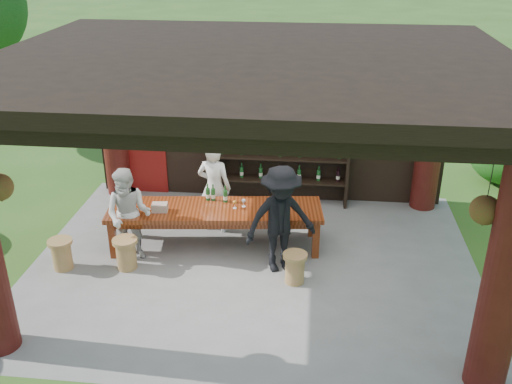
# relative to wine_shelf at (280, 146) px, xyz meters

# --- Properties ---
(ground) EXTENTS (90.00, 90.00, 0.00)m
(ground) POSITION_rel_wine_shelf_xyz_m (-0.26, -2.45, -1.20)
(ground) COLOR #2D5119
(ground) RESTS_ON ground
(pavilion) EXTENTS (7.50, 6.00, 3.60)m
(pavilion) POSITION_rel_wine_shelf_xyz_m (-0.27, -2.02, 0.93)
(pavilion) COLOR slate
(pavilion) RESTS_ON ground
(wine_shelf) EXTENTS (2.73, 0.42, 2.40)m
(wine_shelf) POSITION_rel_wine_shelf_xyz_m (0.00, 0.00, 0.00)
(wine_shelf) COLOR black
(wine_shelf) RESTS_ON ground
(tasting_table) EXTENTS (3.76, 1.34, 0.75)m
(tasting_table) POSITION_rel_wine_shelf_xyz_m (-0.99, -1.92, -0.57)
(tasting_table) COLOR #4F1E0B
(tasting_table) RESTS_ON ground
(stool_near_left) EXTENTS (0.41, 0.41, 0.54)m
(stool_near_left) POSITION_rel_wine_shelf_xyz_m (-2.33, -2.79, -0.92)
(stool_near_left) COLOR olive
(stool_near_left) RESTS_ON ground
(stool_near_right) EXTENTS (0.39, 0.39, 0.51)m
(stool_near_right) POSITION_rel_wine_shelf_xyz_m (0.45, -2.90, -0.93)
(stool_near_right) COLOR olive
(stool_near_right) RESTS_ON ground
(stool_far_left) EXTENTS (0.40, 0.40, 0.53)m
(stool_far_left) POSITION_rel_wine_shelf_xyz_m (-3.38, -2.91, -0.92)
(stool_far_left) COLOR olive
(stool_far_left) RESTS_ON ground
(host) EXTENTS (0.68, 0.50, 1.70)m
(host) POSITION_rel_wine_shelf_xyz_m (-1.10, -1.31, -0.35)
(host) COLOR silver
(host) RESTS_ON ground
(guest_woman) EXTENTS (0.79, 0.62, 1.61)m
(guest_woman) POSITION_rel_wine_shelf_xyz_m (-2.34, -2.44, -0.40)
(guest_woman) COLOR beige
(guest_woman) RESTS_ON ground
(guest_man) EXTENTS (1.35, 1.10, 1.82)m
(guest_man) POSITION_rel_wine_shelf_xyz_m (0.18, -2.52, -0.30)
(guest_man) COLOR black
(guest_man) RESTS_ON ground
(table_bottles) EXTENTS (0.40, 0.13, 0.31)m
(table_bottles) POSITION_rel_wine_shelf_xyz_m (-1.02, -1.64, -0.30)
(table_bottles) COLOR #194C1E
(table_bottles) RESTS_ON tasting_table
(table_glasses) EXTENTS (0.87, 0.26, 0.15)m
(table_glasses) POSITION_rel_wine_shelf_xyz_m (-0.26, -1.81, -0.38)
(table_glasses) COLOR silver
(table_glasses) RESTS_ON tasting_table
(napkin_basket) EXTENTS (0.28, 0.21, 0.14)m
(napkin_basket) POSITION_rel_wine_shelf_xyz_m (-1.90, -2.14, -0.38)
(napkin_basket) COLOR #BF6672
(napkin_basket) RESTS_ON tasting_table
(shrubs) EXTENTS (18.18, 8.47, 1.36)m
(shrubs) POSITION_rel_wine_shelf_xyz_m (0.53, -1.92, -0.65)
(shrubs) COLOR #194C14
(shrubs) RESTS_ON ground
(trees) EXTENTS (20.97, 11.33, 4.80)m
(trees) POSITION_rel_wine_shelf_xyz_m (3.66, -0.68, 2.16)
(trees) COLOR #3F2819
(trees) RESTS_ON ground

